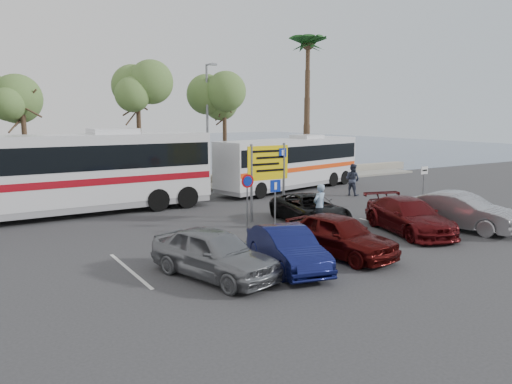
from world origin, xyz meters
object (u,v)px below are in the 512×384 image
coach_bus_right (290,165)px  car_red (339,235)px  car_silver_a (214,253)px  street_lamp_right (208,120)px  direction_sign (268,169)px  car_blue (287,248)px  car_maroon (409,216)px  coach_bus_left (74,176)px  pedestrian_near (319,206)px  car_silver_b (461,211)px  pedestrian_far (352,180)px  suv_black (310,209)px

coach_bus_right → car_red: size_ratio=2.67×
coach_bus_right → car_silver_a: coach_bus_right is taller
street_lamp_right → car_red: (-3.20, -16.76, -3.85)m
direction_sign → car_silver_a: 8.81m
car_blue → car_maroon: bearing=22.4°
coach_bus_left → pedestrian_near: coach_bus_left is taller
street_lamp_right → car_silver_b: bearing=-76.3°
car_maroon → pedestrian_far: 9.86m
street_lamp_right → coach_bus_right: street_lamp_right is taller
direction_sign → car_red: size_ratio=0.82×
suv_black → coach_bus_left: bearing=147.3°
coach_bus_right → car_silver_a: 18.44m
coach_bus_left → coach_bus_right: 14.07m
car_red → pedestrian_near: 4.42m
street_lamp_right → coach_bus_right: (4.50, -3.02, -2.94)m
direction_sign → coach_bus_right: 9.80m
car_blue → car_red: 2.41m
coach_bus_right → car_blue: size_ratio=2.87×
car_blue → pedestrian_far: (11.94, 10.00, 0.30)m
car_maroon → suv_black: bearing=139.7°
car_red → coach_bus_left: bearing=109.0°
street_lamp_right → coach_bus_left: (-9.50, -4.34, -2.63)m
street_lamp_right → coach_bus_right: size_ratio=0.68×
car_blue → car_silver_b: car_silver_b is taller
pedestrian_near → direction_sign: bearing=-80.6°
car_silver_b → car_silver_a: bearing=167.2°
direction_sign → pedestrian_far: direction_sign is taller
coach_bus_right → car_blue: (-10.10, -14.00, -0.98)m
coach_bus_left → car_blue: size_ratio=3.34×
suv_black → car_silver_b: bearing=-33.5°
car_silver_a → car_red: bearing=-19.1°
street_lamp_right → suv_black: bearing=-93.8°
car_silver_a → suv_black: (7.20, 4.53, -0.10)m
coach_bus_left → direction_sign: bearing=-38.6°
pedestrian_near → coach_bus_right: bearing=-130.5°
pedestrian_near → pedestrian_far: pedestrian_far is taller
coach_bus_right → suv_black: coach_bus_right is taller
car_silver_a → car_blue: car_silver_a is taller
car_silver_a → pedestrian_near: 7.88m
pedestrian_near → car_silver_a: bearing=15.9°
car_silver_a → suv_black: size_ratio=0.94×
pedestrian_near → car_silver_b: bearing=133.9°
direction_sign → car_red: direction_sign is taller
car_silver_a → suv_black: 8.51m
car_blue → car_maroon: (7.20, 1.36, 0.05)m
car_maroon → coach_bus_right: bearing=93.3°
coach_bus_left → pedestrian_near: 12.12m
pedestrian_far → coach_bus_left: bearing=64.9°
street_lamp_right → car_silver_b: size_ratio=1.67×
coach_bus_left → car_red: coach_bus_left is taller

